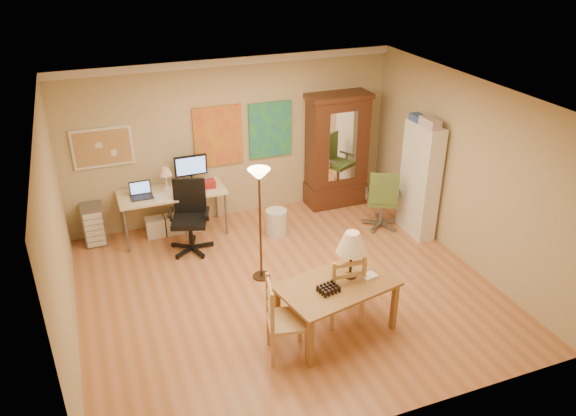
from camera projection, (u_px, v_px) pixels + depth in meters
name	position (u px, v px, depth m)	size (l,w,h in m)	color
floor	(287.00, 289.00, 7.78)	(5.50, 5.50, 0.00)	#AC683D
crown_molding	(230.00, 61.00, 8.64)	(5.50, 0.08, 0.12)	white
corkboard	(103.00, 147.00, 8.51)	(0.90, 0.04, 0.62)	tan
art_panel_left	(218.00, 136.00, 9.11)	(0.80, 0.04, 1.00)	gold
art_panel_right	(270.00, 130.00, 9.39)	(0.75, 0.04, 0.95)	teal
dining_table	(342.00, 272.00, 6.67)	(1.53, 1.10, 1.30)	brown
ladder_chair_back	(343.00, 290.00, 6.97)	(0.49, 0.47, 0.98)	tan
ladder_chair_left	(284.00, 321.00, 6.40)	(0.53, 0.55, 1.01)	tan
torchiere_lamp	(259.00, 192.00, 7.45)	(0.30, 0.30, 1.68)	#44291B
computer_desk	(175.00, 207.00, 9.02)	(1.66, 0.73, 1.26)	beige
office_chair_black	(191.00, 232.00, 8.62)	(0.68, 0.68, 1.11)	black
office_chair_green	(381.00, 212.00, 9.27)	(0.64, 0.64, 1.04)	slate
drawer_cart	(94.00, 225.00, 8.78)	(0.32, 0.39, 0.65)	slate
armoire	(337.00, 158.00, 9.82)	(1.09, 0.52, 2.01)	#3D1910
bookshelf	(420.00, 181.00, 8.83)	(0.28, 0.74, 1.84)	white
wastebin	(276.00, 222.00, 9.07)	(0.35, 0.35, 0.43)	silver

